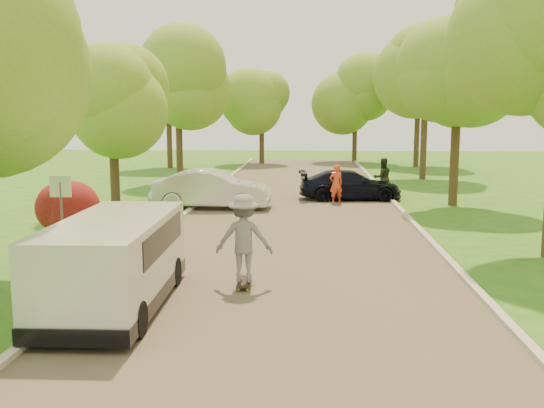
% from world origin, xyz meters
% --- Properties ---
extents(ground, '(100.00, 100.00, 0.00)m').
position_xyz_m(ground, '(0.00, 0.00, 0.00)').
color(ground, '#2A6317').
rests_on(ground, ground).
extents(road, '(8.00, 60.00, 0.01)m').
position_xyz_m(road, '(0.00, 8.00, 0.01)').
color(road, '#4C4438').
rests_on(road, ground).
extents(curb_left, '(0.18, 60.00, 0.12)m').
position_xyz_m(curb_left, '(-4.05, 8.00, 0.06)').
color(curb_left, '#B2AD9E').
rests_on(curb_left, ground).
extents(curb_right, '(0.18, 60.00, 0.12)m').
position_xyz_m(curb_right, '(4.05, 8.00, 0.06)').
color(curb_right, '#B2AD9E').
rests_on(curb_right, ground).
extents(street_sign, '(0.55, 0.06, 2.17)m').
position_xyz_m(street_sign, '(-5.80, 4.00, 1.56)').
color(street_sign, '#59595E').
rests_on(street_sign, ground).
extents(red_shrub, '(1.70, 1.70, 1.95)m').
position_xyz_m(red_shrub, '(-6.30, 5.50, 1.10)').
color(red_shrub, '#382619').
rests_on(red_shrub, ground).
extents(tree_l_midb, '(4.30, 4.20, 6.62)m').
position_xyz_m(tree_l_midb, '(-6.81, 12.00, 4.59)').
color(tree_l_midb, '#382619').
rests_on(tree_l_midb, ground).
extents(tree_l_far, '(4.92, 4.80, 7.79)m').
position_xyz_m(tree_l_far, '(-6.39, 22.00, 5.47)').
color(tree_l_far, '#382619').
rests_on(tree_l_far, ground).
extents(tree_r_midb, '(4.51, 4.40, 7.01)m').
position_xyz_m(tree_r_midb, '(6.60, 14.00, 4.88)').
color(tree_r_midb, '#382619').
rests_on(tree_r_midb, ground).
extents(tree_r_far, '(5.33, 5.20, 8.34)m').
position_xyz_m(tree_r_far, '(7.23, 24.00, 5.83)').
color(tree_r_far, '#382619').
rests_on(tree_r_far, ground).
extents(tree_bg_a, '(5.12, 5.00, 7.72)m').
position_xyz_m(tree_bg_a, '(-8.78, 30.00, 5.31)').
color(tree_bg_a, '#382619').
rests_on(tree_bg_a, ground).
extents(tree_bg_b, '(5.12, 5.00, 7.95)m').
position_xyz_m(tree_bg_b, '(8.22, 32.00, 5.54)').
color(tree_bg_b, '#382619').
rests_on(tree_bg_b, ground).
extents(tree_bg_c, '(4.92, 4.80, 7.33)m').
position_xyz_m(tree_bg_c, '(-2.79, 34.00, 5.02)').
color(tree_bg_c, '#382619').
rests_on(tree_bg_c, ground).
extents(tree_bg_d, '(5.12, 5.00, 7.72)m').
position_xyz_m(tree_bg_d, '(4.22, 36.00, 5.31)').
color(tree_bg_d, '#382619').
rests_on(tree_bg_d, ground).
extents(minivan, '(1.95, 4.76, 1.76)m').
position_xyz_m(minivan, '(-3.20, 0.22, 0.93)').
color(minivan, silver).
rests_on(minivan, ground).
extents(silver_sedan, '(4.71, 1.75, 1.54)m').
position_xyz_m(silver_sedan, '(-3.30, 12.52, 0.77)').
color(silver_sedan, silver).
rests_on(silver_sedan, ground).
extents(dark_sedan, '(4.54, 2.12, 1.28)m').
position_xyz_m(dark_sedan, '(2.30, 15.39, 0.64)').
color(dark_sedan, black).
rests_on(dark_sedan, ground).
extents(longboard, '(0.30, 0.99, 0.11)m').
position_xyz_m(longboard, '(-0.88, 1.79, 0.11)').
color(longboard, black).
rests_on(longboard, ground).
extents(skateboarder, '(1.25, 0.74, 1.91)m').
position_xyz_m(skateboarder, '(-0.88, 1.79, 1.08)').
color(skateboarder, slate).
rests_on(skateboarder, longboard).
extents(person_striped, '(0.70, 0.59, 1.63)m').
position_xyz_m(person_striped, '(1.64, 14.20, 0.81)').
color(person_striped, red).
rests_on(person_striped, ground).
extents(person_olive, '(0.99, 0.85, 1.76)m').
position_xyz_m(person_olive, '(3.80, 16.22, 0.88)').
color(person_olive, '#262C1A').
rests_on(person_olive, ground).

